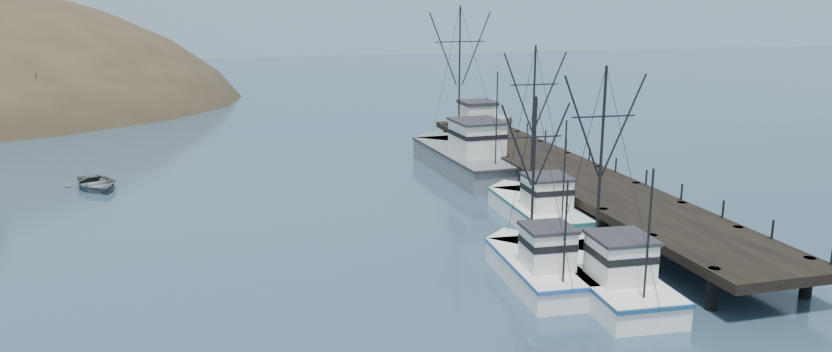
{
  "coord_description": "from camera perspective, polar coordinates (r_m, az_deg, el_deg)",
  "views": [
    {
      "loc": [
        -9.9,
        -30.79,
        13.89
      ],
      "look_at": [
        2.53,
        14.63,
        2.5
      ],
      "focal_mm": 32.0,
      "sensor_mm": 36.0,
      "label": 1
    }
  ],
  "objects": [
    {
      "name": "ground",
      "position": [
        35.2,
        2.34,
        -9.66
      ],
      "size": [
        400.0,
        400.0,
        0.0
      ],
      "primitive_type": "plane",
      "color": "navy",
      "rests_on": "ground"
    },
    {
      "name": "pier",
      "position": [
        53.94,
        11.44,
        0.25
      ],
      "size": [
        6.0,
        44.0,
        2.0
      ],
      "color": "black",
      "rests_on": "ground"
    },
    {
      "name": "distant_ridge",
      "position": [
        202.25,
        -9.76,
        9.47
      ],
      "size": [
        360.0,
        40.0,
        26.0
      ],
      "primitive_type": "cube",
      "color": "#9EB2C6",
      "rests_on": "ground"
    },
    {
      "name": "distant_ridge_far",
      "position": [
        218.32,
        -23.49,
        8.84
      ],
      "size": [
        180.0,
        25.0,
        18.0
      ],
      "primitive_type": "cube",
      "color": "silver",
      "rests_on": "ground"
    },
    {
      "name": "trawler_near",
      "position": [
        37.21,
        14.23,
        -7.4
      ],
      "size": [
        4.15,
        10.98,
        11.15
      ],
      "color": "white",
      "rests_on": "ground"
    },
    {
      "name": "trawler_mid",
      "position": [
        37.78,
        9.23,
        -6.83
      ],
      "size": [
        3.56,
        9.38,
        9.56
      ],
      "color": "white",
      "rests_on": "ground"
    },
    {
      "name": "trawler_far",
      "position": [
        47.83,
        9.22,
        -2.44
      ],
      "size": [
        3.88,
        11.06,
        11.36
      ],
      "color": "white",
      "rests_on": "ground"
    },
    {
      "name": "work_vessel",
      "position": [
        60.48,
        3.84,
        1.48
      ],
      "size": [
        5.64,
        16.41,
        13.6
      ],
      "color": "slate",
      "rests_on": "ground"
    },
    {
      "name": "pier_shed",
      "position": [
        67.44,
        4.73,
        4.62
      ],
      "size": [
        3.0,
        3.2,
        2.8
      ],
      "color": "silver",
      "rests_on": "pier"
    },
    {
      "name": "pickup_truck",
      "position": [
        70.23,
        5.53,
        4.41
      ],
      "size": [
        5.9,
        4.11,
        1.5
      ],
      "primitive_type": "imported",
      "rotation": [
        0.0,
        0.0,
        1.9
      ],
      "color": "white",
      "rests_on": "pier"
    },
    {
      "name": "motorboat",
      "position": [
        60.17,
        -23.37,
        -0.89
      ],
      "size": [
        5.51,
        6.33,
        1.1
      ],
      "primitive_type": "imported",
      "rotation": [
        0.0,
        0.0,
        0.39
      ],
      "color": "#585E62",
      "rests_on": "ground"
    }
  ]
}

